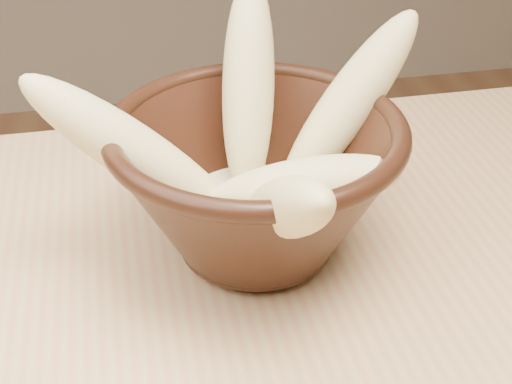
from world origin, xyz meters
The scene contains 7 objects.
bowl centered at (0.13, 0.15, 0.82)m, with size 0.22×0.22×0.12m.
milk_puddle centered at (0.13, 0.15, 0.79)m, with size 0.13×0.13×0.02m, color #F4EBC4.
banana_upright centered at (0.14, 0.21, 0.87)m, with size 0.04×0.04×0.17m, color #CEBC79.
banana_left centered at (0.04, 0.16, 0.85)m, with size 0.04×0.04×0.18m, color #CEBC79.
banana_right centered at (0.21, 0.19, 0.86)m, with size 0.04×0.04×0.17m, color #CEBC79.
banana_across centered at (0.16, 0.12, 0.83)m, with size 0.04×0.04×0.14m, color #CEBC79.
banana_front centered at (0.13, 0.08, 0.85)m, with size 0.04×0.04×0.17m, color #CEBC79.
Camera 1 is at (0.04, -0.29, 1.11)m, focal length 50.00 mm.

